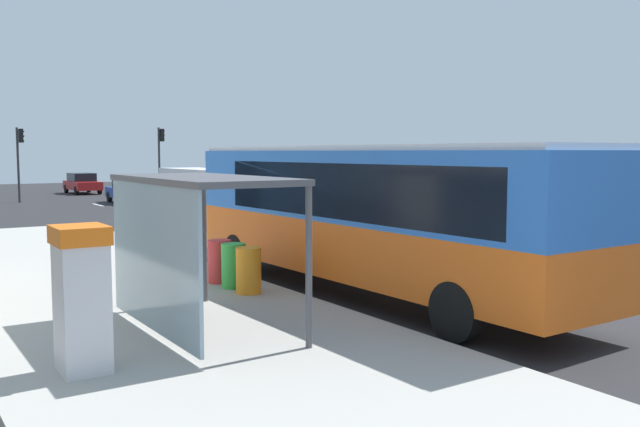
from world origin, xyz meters
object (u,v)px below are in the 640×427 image
(white_van, at_px, (201,189))
(recycling_bin_green, at_px, (234,266))
(recycling_bin_orange, at_px, (249,270))
(traffic_light_far_side, at_px, (20,152))
(ticket_machine, at_px, (82,298))
(bus, at_px, (368,210))
(recycling_bin_red, at_px, (220,261))
(traffic_light_near_side, at_px, (161,151))
(bus_shelter, at_px, (184,213))
(sedan_far, at_px, (130,190))
(sedan_near, at_px, (82,183))

(white_van, relative_size, recycling_bin_green, 5.53)
(recycling_bin_orange, relative_size, traffic_light_far_side, 0.21)
(ticket_machine, xyz_separation_m, recycling_bin_green, (4.13, 4.00, -0.52))
(bus, xyz_separation_m, recycling_bin_orange, (-2.49, 0.75, -1.19))
(recycling_bin_red, bearing_deg, white_van, 68.15)
(traffic_light_near_side, bearing_deg, traffic_light_far_side, 174.68)
(white_van, relative_size, bus_shelter, 1.31)
(recycling_bin_green, distance_m, recycling_bin_red, 0.70)
(white_van, xyz_separation_m, ticket_machine, (-10.53, -20.66, -0.17))
(sedan_far, distance_m, traffic_light_far_side, 7.20)
(traffic_light_near_side, bearing_deg, ticket_machine, -111.58)
(recycling_bin_green, height_order, traffic_light_near_side, traffic_light_near_side)
(sedan_near, relative_size, recycling_bin_red, 4.65)
(sedan_far, bearing_deg, traffic_light_near_side, 46.72)
(recycling_bin_green, bearing_deg, recycling_bin_orange, -90.00)
(recycling_bin_orange, xyz_separation_m, bus_shelter, (-2.21, -2.09, 1.44))
(ticket_machine, bearing_deg, recycling_bin_green, 44.08)
(recycling_bin_red, bearing_deg, recycling_bin_orange, -90.00)
(recycling_bin_red, distance_m, bus_shelter, 4.38)
(bus, distance_m, ticket_machine, 7.12)
(recycling_bin_green, distance_m, bus_shelter, 3.84)
(traffic_light_far_side, relative_size, bus_shelter, 1.14)
(ticket_machine, height_order, traffic_light_near_side, traffic_light_near_side)
(sedan_far, distance_m, traffic_light_near_side, 5.23)
(recycling_bin_green, xyz_separation_m, recycling_bin_red, (0.00, 0.70, 0.00))
(ticket_machine, bearing_deg, recycling_bin_orange, 38.62)
(sedan_far, distance_m, recycling_bin_green, 28.33)
(sedan_far, bearing_deg, recycling_bin_green, -103.26)
(white_van, relative_size, ticket_machine, 2.71)
(recycling_bin_green, bearing_deg, ticket_machine, -135.92)
(recycling_bin_red, bearing_deg, sedan_near, 80.33)
(sedan_far, relative_size, traffic_light_near_side, 0.94)
(bus, bearing_deg, sedan_near, 84.31)
(ticket_machine, distance_m, recycling_bin_orange, 5.31)
(bus, relative_size, ticket_machine, 5.70)
(sedan_near, relative_size, traffic_light_near_side, 0.94)
(ticket_machine, bearing_deg, sedan_near, 76.06)
(recycling_bin_orange, bearing_deg, ticket_machine, -141.38)
(sedan_near, bearing_deg, white_van, -90.26)
(ticket_machine, relative_size, recycling_bin_red, 2.04)
(ticket_machine, bearing_deg, bus, 21.04)
(sedan_near, relative_size, recycling_bin_orange, 4.65)
(bus, distance_m, sedan_near, 40.50)
(sedan_near, relative_size, ticket_machine, 2.28)
(sedan_far, bearing_deg, recycling_bin_orange, -102.94)
(sedan_far, relative_size, recycling_bin_orange, 4.67)
(bus, relative_size, recycling_bin_red, 11.64)
(recycling_bin_green, distance_m, traffic_light_far_side, 31.89)
(sedan_near, bearing_deg, ticket_machine, -103.94)
(bus, distance_m, recycling_bin_green, 3.12)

